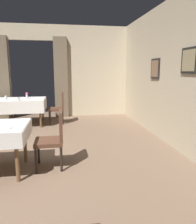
{
  "coord_description": "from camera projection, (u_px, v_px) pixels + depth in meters",
  "views": [
    {
      "loc": [
        0.92,
        -3.4,
        1.57
      ],
      "look_at": [
        1.58,
        0.55,
        0.8
      ],
      "focal_mm": 35.32,
      "sensor_mm": 36.0,
      "label": 1
    }
  ],
  "objects": [
    {
      "name": "glass_far_c",
      "position": [
        18.0,
        99.0,
        5.91
      ],
      "size": [
        0.07,
        0.07,
        0.09
      ],
      "primitive_type": "cylinder",
      "color": "silver",
      "rests_on": "dining_table_far"
    },
    {
      "name": "plate_mid_b",
      "position": [
        5.0,
        128.0,
        3.13
      ],
      "size": [
        0.2,
        0.2,
        0.01
      ],
      "primitive_type": "cylinder",
      "color": "white",
      "rests_on": "dining_table_mid"
    },
    {
      "name": "dining_table_far",
      "position": [
        17.0,
        102.0,
        6.29
      ],
      "size": [
        1.56,
        1.04,
        0.75
      ],
      "color": "brown",
      "rests_on": "ground"
    },
    {
      "name": "chair_far_right",
      "position": [
        59.0,
        106.0,
        6.49
      ],
      "size": [
        0.44,
        0.44,
        0.93
      ],
      "color": "black",
      "rests_on": "ground"
    },
    {
      "name": "wall_back",
      "position": [
        32.0,
        71.0,
        7.2
      ],
      "size": [
        6.4,
        0.27,
        3.0
      ],
      "color": "beige",
      "rests_on": "ground"
    },
    {
      "name": "ground",
      "position": [
        4.0,
        172.0,
        3.44
      ],
      "size": [
        10.08,
        10.08,
        0.0
      ],
      "primitive_type": "plane",
      "color": "#7A604C"
    },
    {
      "name": "flower_vase_far",
      "position": [
        27.0,
        95.0,
        6.39
      ],
      "size": [
        0.07,
        0.07,
        0.18
      ],
      "color": "silver",
      "rests_on": "dining_table_far"
    },
    {
      "name": "chair_mid_right",
      "position": [
        54.0,
        137.0,
        3.53
      ],
      "size": [
        0.45,
        0.44,
        0.93
      ],
      "color": "black",
      "rests_on": "ground"
    },
    {
      "name": "glass_far_b",
      "position": [
        6.0,
        98.0,
        6.18
      ],
      "size": [
        0.07,
        0.07,
        0.11
      ],
      "primitive_type": "cylinder",
      "color": "silver",
      "rests_on": "dining_table_far"
    }
  ]
}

